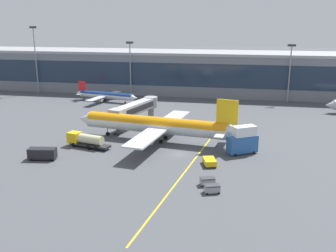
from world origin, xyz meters
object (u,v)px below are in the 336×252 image
fuel_tanker (86,140)px  baggage_cart_0 (212,189)px  catering_lift (243,140)px  lavatory_truck (42,153)px  baggage_cart_1 (207,181)px  commuter_jet_near (106,95)px  pushback_tug (210,161)px  main_airliner (156,125)px

fuel_tanker → baggage_cart_0: size_ratio=3.68×
catering_lift → lavatory_truck: bearing=-163.8°
lavatory_truck → baggage_cart_1: lavatory_truck is taller
fuel_tanker → catering_lift: catering_lift is taller
catering_lift → commuter_jet_near: (-49.17, 47.98, -0.73)m
pushback_tug → baggage_cart_1: baggage_cart_1 is taller
main_airliner → baggage_cart_0: bearing=-59.5°
catering_lift → baggage_cart_0: catering_lift is taller
catering_lift → baggage_cart_0: (-4.92, -21.85, -2.28)m
fuel_tanker → commuter_jet_near: 52.22m
fuel_tanker → main_airliner: bearing=27.7°
lavatory_truck → baggage_cart_0: (37.10, -9.68, -0.64)m
fuel_tanker → commuter_jet_near: bearing=104.6°
fuel_tanker → catering_lift: (36.00, 2.54, 1.32)m
baggage_cart_1 → commuter_jet_near: commuter_jet_near is taller
main_airliner → pushback_tug: size_ratio=10.11×
lavatory_truck → commuter_jet_near: (-7.16, 60.16, 0.91)m
fuel_tanker → lavatory_truck: (-6.02, -9.63, -0.32)m
fuel_tanker → baggage_cart_1: (30.00, -16.30, -0.96)m
main_airliner → pushback_tug: 20.52m
lavatory_truck → catering_lift: size_ratio=0.86×
pushback_tug → baggage_cart_0: bearing=-83.0°
fuel_tanker → catering_lift: 36.11m
fuel_tanker → catering_lift: size_ratio=1.56×
fuel_tanker → baggage_cart_1: size_ratio=3.68×
catering_lift → baggage_cart_1: 19.90m
lavatory_truck → pushback_tug: bearing=5.4°
lavatory_truck → baggage_cart_0: lavatory_truck is taller
catering_lift → main_airliner: bearing=165.6°
pushback_tug → baggage_cart_0: baggage_cart_0 is taller
pushback_tug → commuter_jet_near: size_ratio=0.17×
catering_lift → commuter_jet_near: 68.71m
main_airliner → commuter_jet_near: bearing=123.5°
fuel_tanker → commuter_jet_near: (-13.17, 50.52, 0.59)m
baggage_cart_0 → baggage_cart_1: size_ratio=1.00×
main_airliner → lavatory_truck: size_ratio=7.13×
catering_lift → pushback_tug: (-6.51, -8.84, -2.22)m
pushback_tug → commuter_jet_near: bearing=126.9°
pushback_tug → lavatory_truck: bearing=-174.6°
main_airliner → catering_lift: bearing=-14.4°
main_airliner → catering_lift: 21.66m
pushback_tug → baggage_cart_1: (0.51, -10.01, -0.07)m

